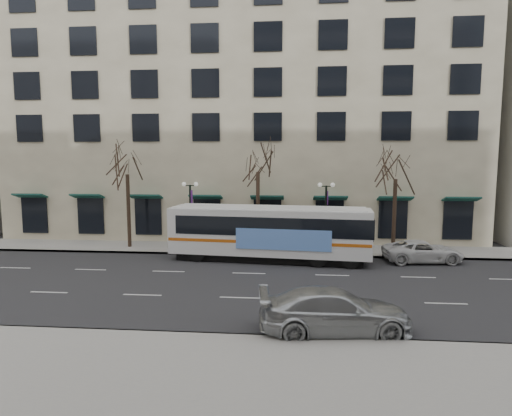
# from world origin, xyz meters

# --- Properties ---
(ground) EXTENTS (160.00, 160.00, 0.00)m
(ground) POSITION_xyz_m (0.00, 0.00, 0.00)
(ground) COLOR black
(ground) RESTS_ON ground
(sidewalk_far) EXTENTS (80.00, 4.00, 0.15)m
(sidewalk_far) POSITION_xyz_m (5.00, 9.00, 0.07)
(sidewalk_far) COLOR gray
(sidewalk_far) RESTS_ON ground
(building_hotel) EXTENTS (40.00, 20.00, 24.00)m
(building_hotel) POSITION_xyz_m (-2.00, 21.00, 12.00)
(building_hotel) COLOR tan
(building_hotel) RESTS_ON ground
(tree_far_left) EXTENTS (3.60, 3.60, 8.34)m
(tree_far_left) POSITION_xyz_m (-10.00, 8.80, 6.70)
(tree_far_left) COLOR black
(tree_far_left) RESTS_ON ground
(tree_far_mid) EXTENTS (3.60, 3.60, 8.55)m
(tree_far_mid) POSITION_xyz_m (0.00, 8.80, 6.91)
(tree_far_mid) COLOR black
(tree_far_mid) RESTS_ON ground
(tree_far_right) EXTENTS (3.60, 3.60, 8.06)m
(tree_far_right) POSITION_xyz_m (10.00, 8.80, 6.42)
(tree_far_right) COLOR black
(tree_far_right) RESTS_ON ground
(lamp_post_left) EXTENTS (1.22, 0.45, 5.21)m
(lamp_post_left) POSITION_xyz_m (-4.99, 8.20, 2.94)
(lamp_post_left) COLOR black
(lamp_post_left) RESTS_ON ground
(lamp_post_right) EXTENTS (1.22, 0.45, 5.21)m
(lamp_post_right) POSITION_xyz_m (5.01, 8.20, 2.94)
(lamp_post_right) COLOR black
(lamp_post_right) RESTS_ON ground
(city_bus) EXTENTS (13.80, 4.29, 3.68)m
(city_bus) POSITION_xyz_m (1.12, 5.79, 2.01)
(city_bus) COLOR white
(city_bus) RESTS_ON ground
(silver_car) EXTENTS (6.29, 3.09, 1.76)m
(silver_car) POSITION_xyz_m (4.32, -6.20, 0.88)
(silver_car) COLOR #AEB2B6
(silver_car) RESTS_ON ground
(white_pickup) EXTENTS (5.44, 2.91, 1.45)m
(white_pickup) POSITION_xyz_m (11.36, 6.20, 0.73)
(white_pickup) COLOR silver
(white_pickup) RESTS_ON ground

